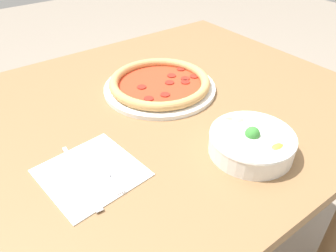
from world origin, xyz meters
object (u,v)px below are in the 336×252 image
bowl (252,142)px  fork (103,165)px  knife (79,174)px  pizza (160,84)px

bowl → fork: 0.33m
fork → knife: 0.05m
pizza → knife: 0.39m
bowl → knife: 0.37m
knife → fork: bearing=86.7°
bowl → fork: size_ratio=1.04×
pizza → bowl: 0.35m
fork → knife: size_ratio=0.87×
pizza → knife: pizza is taller
bowl → knife: bowl is taller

